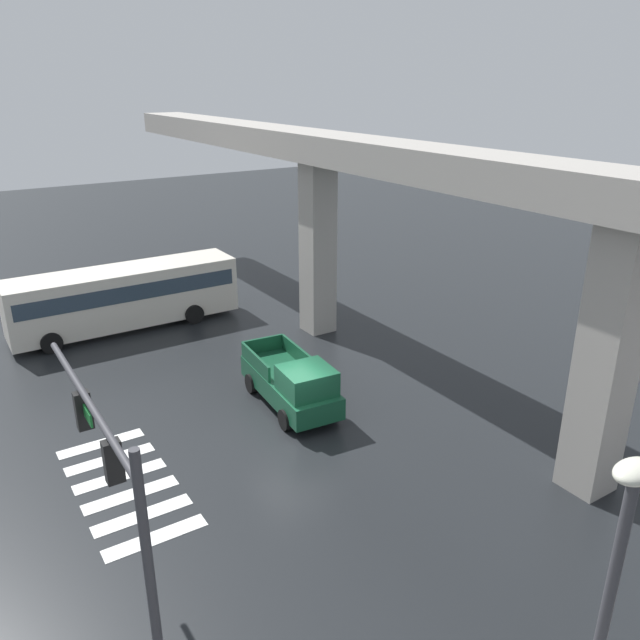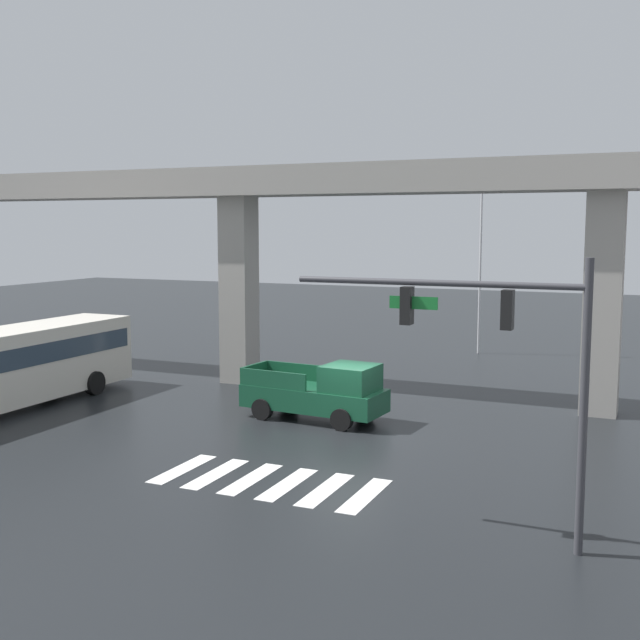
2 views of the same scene
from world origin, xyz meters
The scene contains 8 objects.
ground_plane centered at (0.00, 0.00, 0.00)m, with size 120.00×120.00×0.00m, color black.
crosswalk_stripes centered at (0.00, -5.79, 0.01)m, with size 6.05×2.80×0.01m.
elevated_overpass centered at (0.00, 5.89, 8.02)m, with size 55.01×2.47×9.29m.
pickup_truck centered at (-1.41, 0.93, 0.99)m, with size 5.24×2.41×2.08m.
city_bus centered at (-12.81, -1.85, 1.72)m, with size 2.81×10.80×2.99m.
traffic_signal_mast centered at (6.36, -7.35, 4.39)m, with size 6.49×0.32×6.20m.
street_lamp_near_corner centered at (13.26, -2.82, 4.56)m, with size 0.44×0.70×7.24m.
flagpole centered at (0.56, 17.83, 5.48)m, with size 1.16×0.12×9.41m.
Camera 1 is at (16.53, -9.40, 11.49)m, focal length 35.22 mm.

